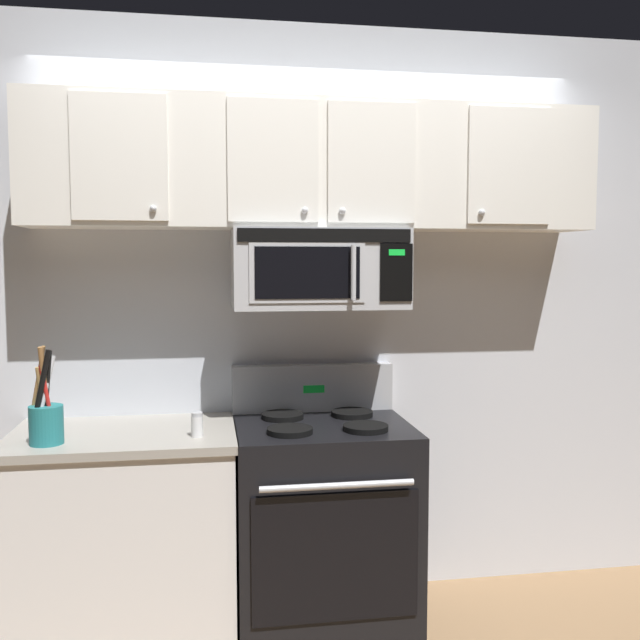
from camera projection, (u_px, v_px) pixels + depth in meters
The scene contains 7 objects.
back_wall at pixel (310, 315), 3.39m from camera, with size 5.20×0.10×2.70m, color silver.
stove_range at pixel (322, 520), 3.10m from camera, with size 0.76×0.69×1.12m.
over_range_microwave at pixel (318, 269), 3.12m from camera, with size 0.76×0.43×0.35m.
upper_cabinets at pixel (317, 167), 3.12m from camera, with size 2.50×0.36×0.55m.
counter_segment at pixel (126, 535), 2.97m from camera, with size 0.93×0.65×0.90m.
utensil_crock_teal at pixel (46, 418), 2.72m from camera, with size 0.14×0.13×0.39m.
salt_shaker at pixel (197, 425), 2.84m from camera, with size 0.05×0.05×0.10m.
Camera 1 is at (-0.49, -2.55, 1.61)m, focal length 39.51 mm.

